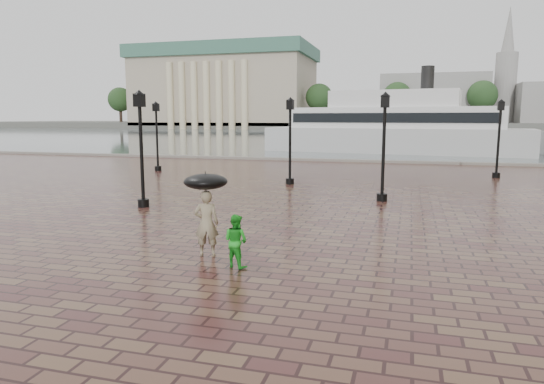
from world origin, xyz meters
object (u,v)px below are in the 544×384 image
Objects in this scene: street_lamps at (296,141)px; adult_pedestrian at (207,223)px; child_pedestrian at (236,241)px; ferry_near at (393,127)px.

adult_pedestrian is at bearing -86.66° from street_lamps.
adult_pedestrian is (0.77, -13.27, -1.48)m from street_lamps.
child_pedestrian is 0.05× the size of ferry_near.
adult_pedestrian is 39.43m from ferry_near.
adult_pedestrian is 1.34× the size of child_pedestrian.
ferry_near is at bearing -73.76° from child_pedestrian.
ferry_near is (3.23, 39.26, 1.67)m from adult_pedestrian.
child_pedestrian is (1.03, -0.68, -0.21)m from adult_pedestrian.
street_lamps reaches higher than adult_pedestrian.
child_pedestrian is 40.04m from ferry_near.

